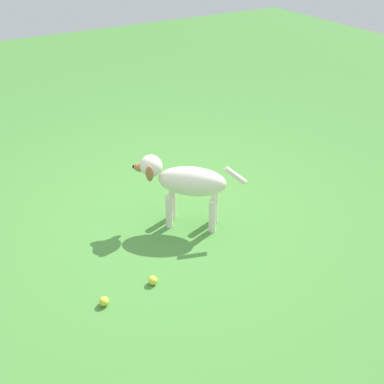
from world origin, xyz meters
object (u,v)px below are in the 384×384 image
Objects in this scene: dog at (185,182)px; tennis_ball_1 at (153,280)px; tennis_ball_0 at (191,177)px; tennis_ball_2 at (104,301)px.

dog is 10.99× the size of tennis_ball_1.
tennis_ball_1 is (-0.95, -1.09, 0.00)m from tennis_ball_0.
tennis_ball_1 and tennis_ball_2 have the same top height.
dog is 10.99× the size of tennis_ball_2.
tennis_ball_0 is at bearing 48.84° from tennis_ball_1.
tennis_ball_0 is (0.39, 0.58, -0.38)m from dog.
dog reaches higher than tennis_ball_1.
tennis_ball_1 is at bearing 1.64° from tennis_ball_2.
tennis_ball_1 is at bearing 82.67° from dog.
dog is at bearing -123.88° from tennis_ball_0.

